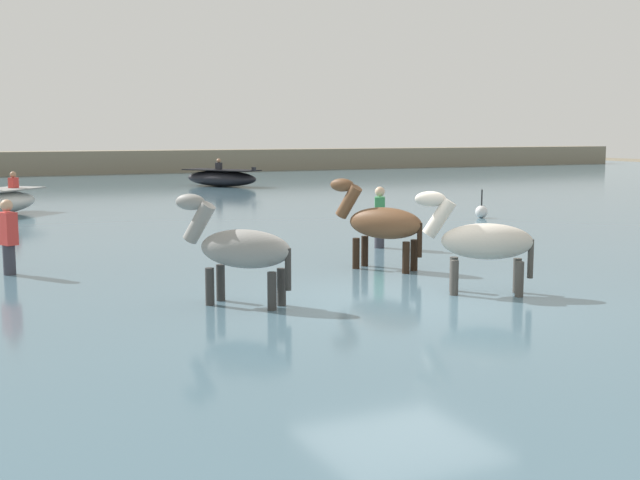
% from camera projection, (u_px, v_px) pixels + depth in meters
% --- Properties ---
extents(ground_plane, '(120.00, 120.00, 0.00)m').
position_uv_depth(ground_plane, '(400.00, 327.00, 11.46)').
color(ground_plane, '#756B56').
extents(water_surface, '(90.00, 90.00, 0.38)m').
position_uv_depth(water_surface, '(194.00, 234.00, 20.38)').
color(water_surface, '#476675').
rests_on(water_surface, ground).
extents(horse_lead_bay, '(1.24, 1.63, 1.92)m').
position_uv_depth(horse_lead_bay, '(381.00, 226.00, 13.87)').
color(horse_lead_bay, brown).
rests_on(horse_lead_bay, ground).
extents(horse_trailing_grey, '(1.42, 1.45, 1.88)m').
position_uv_depth(horse_trailing_grey, '(240.00, 252.00, 10.98)').
color(horse_trailing_grey, gray).
rests_on(horse_trailing_grey, ground).
extents(horse_flank_pinto, '(1.60, 1.20, 1.87)m').
position_uv_depth(horse_flank_pinto, '(482.00, 244.00, 11.76)').
color(horse_flank_pinto, beige).
rests_on(horse_flank_pinto, ground).
extents(boat_far_inshore, '(3.04, 3.69, 1.21)m').
position_uv_depth(boat_far_inshore, '(221.00, 178.00, 35.29)').
color(boat_far_inshore, black).
rests_on(boat_far_inshore, water_surface).
extents(person_onlooker_left, '(0.31, 0.37, 1.63)m').
position_uv_depth(person_onlooker_left, '(9.00, 246.00, 13.37)').
color(person_onlooker_left, '#383842').
rests_on(person_onlooker_left, ground).
extents(person_wading_close, '(0.33, 0.38, 1.63)m').
position_uv_depth(person_wading_close, '(380.00, 224.00, 16.50)').
color(person_wading_close, '#383842').
rests_on(person_wading_close, ground).
extents(channel_buoy, '(0.34, 0.34, 0.78)m').
position_uv_depth(channel_buoy, '(481.00, 211.00, 22.32)').
color(channel_buoy, silver).
rests_on(channel_buoy, water_surface).
extents(far_shoreline, '(80.00, 2.40, 1.68)m').
position_uv_depth(far_shoreline, '(48.00, 166.00, 45.16)').
color(far_shoreline, gray).
rests_on(far_shoreline, ground).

